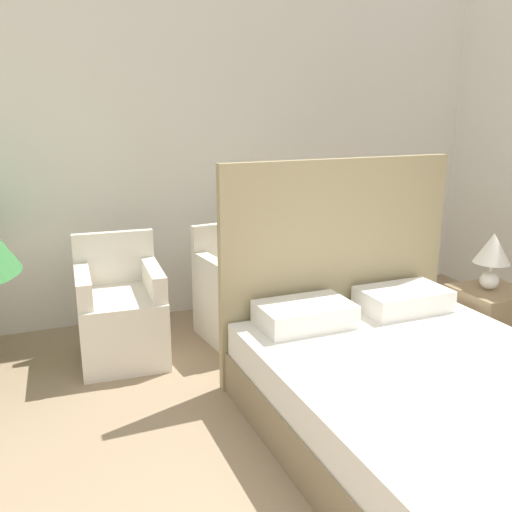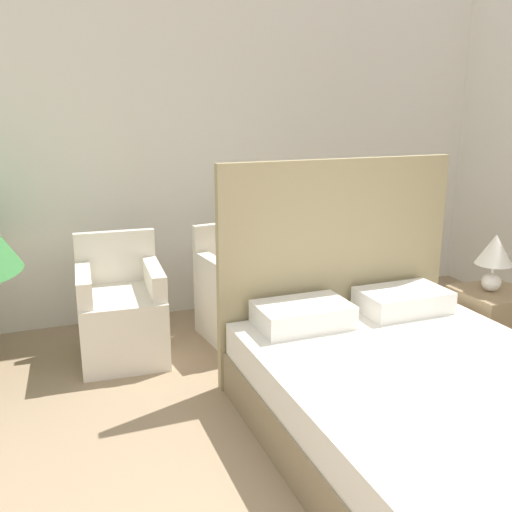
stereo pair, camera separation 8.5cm
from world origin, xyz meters
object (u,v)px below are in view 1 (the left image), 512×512
bed (432,399)px  armchair_near_window_right (243,301)px  armchair_near_window_left (121,318)px  nightstand (489,324)px  table_lamp (492,253)px

bed → armchair_near_window_right: bed is taller
armchair_near_window_left → armchair_near_window_right: same height
bed → armchair_near_window_left: (-1.30, 1.73, 0.02)m
bed → nightstand: bearing=33.6°
bed → table_lamp: 1.38m
armchair_near_window_left → armchair_near_window_right: bearing=3.8°
nightstand → table_lamp: (-0.03, 0.01, 0.52)m
bed → nightstand: bed is taller
armchair_near_window_left → nightstand: armchair_near_window_left is taller
armchair_near_window_right → table_lamp: 1.81m
armchair_near_window_left → table_lamp: bearing=-19.2°
armchair_near_window_left → nightstand: (2.38, -1.01, -0.04)m
armchair_near_window_right → table_lamp: size_ratio=2.17×
bed → table_lamp: bed is taller
bed → table_lamp: size_ratio=5.65×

